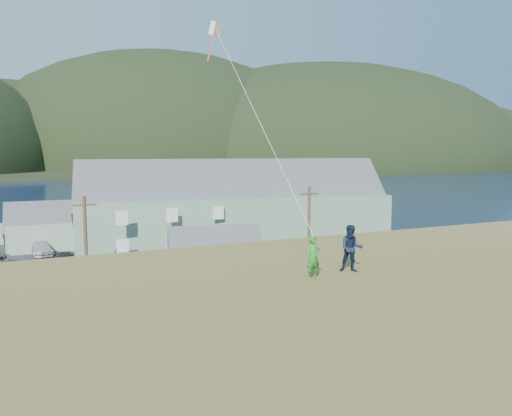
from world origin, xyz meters
The scene contains 14 objects.
ground centered at (0.00, 0.00, 0.00)m, with size 900.00×900.00×0.00m, color #0A1638.
grass_strip centered at (0.00, -2.00, 0.05)m, with size 110.00×8.00×0.10m, color #4C3D19.
waterfront_lot centered at (0.00, 17.00, 0.06)m, with size 72.00×36.00×0.12m, color #28282B.
wharf centered at (-6.00, 40.00, 0.45)m, with size 26.00×14.00×0.90m, color gray.
far_shore centered at (0.00, 330.00, 1.00)m, with size 900.00×320.00×2.00m, color black.
far_hills centered at (35.59, 279.38, 2.00)m, with size 760.00×265.00×143.00m.
lodge centered at (13.79, 20.70, 4.85)m, with size 37.01×15.48×12.63m.
shed_white centered at (5.76, 5.16, 2.39)m, with size 8.62×6.55×6.19m.
shed_palegreen_far centered at (-6.14, 28.38, 2.60)m, with size 10.21×5.95×6.80m.
utility_poles centered at (-2.71, 1.50, 4.28)m, with size 29.03×0.24×8.41m.
parked_cars centered at (-6.35, 21.80, 0.84)m, with size 20.09×11.82×1.56m.
kite_flyer_green centered at (0.47, -19.66, 7.94)m, with size 0.54×0.36×1.49m, color #2A7820.
kite_flyer_navy centered at (2.27, -19.26, 8.04)m, with size 0.81×0.63×1.68m, color #121B31.
kite_rig centered at (-0.66, -13.46, 16.33)m, with size 1.16×3.56×10.31m.
Camera 1 is at (-7.91, -33.74, 11.51)m, focal length 35.00 mm.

